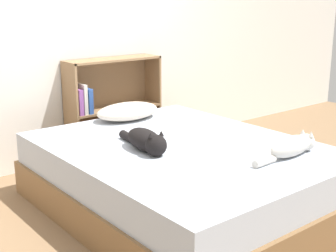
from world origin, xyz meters
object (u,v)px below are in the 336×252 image
bed (182,178)px  cat_light (293,146)px  pillow (128,111)px  bookshelf (109,107)px  cat_dark (146,141)px

bed → cat_light: bearing=-57.1°
pillow → bookshelf: size_ratio=0.60×
pillow → bookshelf: 0.52m
cat_light → cat_dark: size_ratio=1.07×
pillow → cat_light: 1.46m
cat_light → bookshelf: bearing=93.1°
bed → pillow: bearing=82.4°
pillow → cat_dark: 0.86m
cat_dark → bookshelf: (0.50, 1.27, -0.07)m
cat_light → cat_dark: 0.93m
bed → bookshelf: bookshelf is taller
bed → pillow: size_ratio=3.69×
bed → bookshelf: size_ratio=2.21×
bed → cat_dark: cat_dark is taller
bookshelf → cat_dark: bearing=-111.6°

